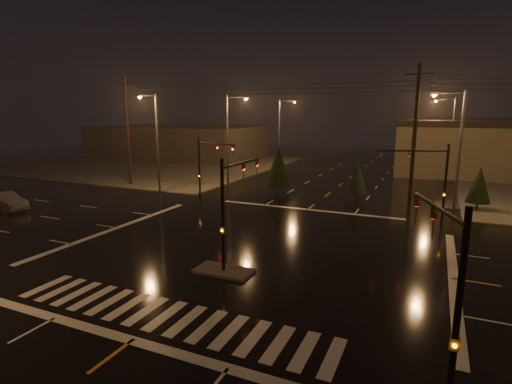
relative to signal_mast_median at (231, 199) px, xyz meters
The scene contains 22 objects.
ground 4.85m from the signal_mast_median, 90.00° to the left, with size 140.00×140.00×0.00m, color black.
sidewalk_nw 44.80m from the signal_mast_median, 132.21° to the left, with size 36.00×36.00×0.12m, color #46433E.
median_island 3.79m from the signal_mast_median, 90.00° to the right, with size 3.00×1.60×0.15m, color #46433E.
crosswalk 7.01m from the signal_mast_median, 90.00° to the right, with size 15.00×2.60×0.01m, color beige.
stop_bar_near 8.77m from the signal_mast_median, 90.00° to the right, with size 16.00×0.50×0.01m, color beige.
stop_bar_far 14.56m from the signal_mast_median, 90.00° to the left, with size 16.00×0.50×0.01m, color beige.
commercial_block 57.07m from the signal_mast_median, 127.83° to the left, with size 30.00×18.00×5.60m, color #3A3533.
signal_mast_median is the anchor object (origin of this frame).
signal_mast_ne 16.27m from the signal_mast_median, 54.28° to the left, with size 4.84×1.86×6.00m.
signal_mast_nw 16.27m from the signal_mast_median, 125.72° to the left, with size 4.84×1.86×6.00m.
signal_mast_se 12.22m from the signal_mast_median, 33.15° to the right, with size 1.55×3.87×6.00m.
streetlight_1 23.94m from the signal_mast_median, 117.96° to the left, with size 2.77×0.32×10.00m.
streetlight_2 38.78m from the signal_mast_median, 106.79° to the left, with size 2.77×0.32×10.00m.
streetlight_3 22.20m from the signal_mast_median, 59.61° to the left, with size 2.77×0.32×10.00m.
streetlight_4 40.69m from the signal_mast_median, 74.03° to the left, with size 2.77×0.32×10.00m.
streetlight_5 21.53m from the signal_mast_median, 138.30° to the left, with size 0.32×2.77×10.00m.
utility_pole_0 27.95m from the signal_mast_median, 142.19° to the left, with size 2.20×0.32×12.00m.
utility_pole_1 19.00m from the signal_mast_median, 64.89° to the left, with size 2.20×0.32×12.00m.
conifer_0 23.81m from the signal_mast_median, 56.07° to the left, with size 1.98×1.98×3.79m.
conifer_3 20.20m from the signal_mast_median, 103.90° to the left, with size 2.75×2.75×4.99m.
conifer_4 19.85m from the signal_mast_median, 80.91° to the left, with size 1.93×1.93×3.71m.
car_crossing 23.96m from the signal_mast_median, behind, with size 1.64×4.69×1.55m, color #4F5056.
Camera 1 is at (9.62, -21.28, 8.27)m, focal length 28.00 mm.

